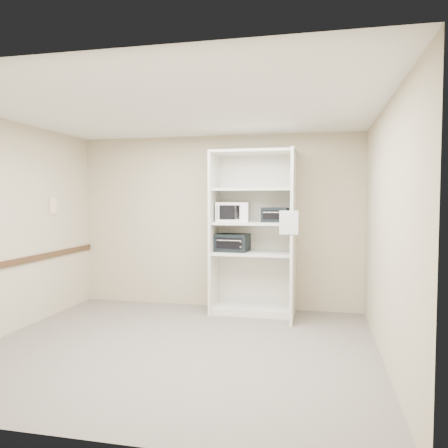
% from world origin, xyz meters
% --- Properties ---
extents(floor, '(4.50, 4.00, 0.01)m').
position_xyz_m(floor, '(0.00, 0.00, 0.00)').
color(floor, '#5E5850').
rests_on(floor, ground).
extents(ceiling, '(4.50, 4.00, 0.01)m').
position_xyz_m(ceiling, '(0.00, 0.00, 2.70)').
color(ceiling, white).
extents(wall_back, '(4.50, 0.02, 2.70)m').
position_xyz_m(wall_back, '(0.00, 2.00, 1.35)').
color(wall_back, '#C9BB92').
rests_on(wall_back, ground).
extents(wall_front, '(4.50, 0.02, 2.70)m').
position_xyz_m(wall_front, '(0.00, -2.00, 1.35)').
color(wall_front, '#C9BB92').
rests_on(wall_front, ground).
extents(wall_left, '(0.02, 4.00, 2.70)m').
position_xyz_m(wall_left, '(-2.25, 0.00, 1.35)').
color(wall_left, '#C9BB92').
rests_on(wall_left, ground).
extents(wall_right, '(0.02, 4.00, 2.70)m').
position_xyz_m(wall_right, '(2.25, 0.00, 1.35)').
color(wall_right, '#C9BB92').
rests_on(wall_right, ground).
extents(shelving_unit, '(1.24, 0.92, 2.42)m').
position_xyz_m(shelving_unit, '(0.67, 1.70, 1.13)').
color(shelving_unit, white).
rests_on(shelving_unit, floor).
extents(microwave, '(0.51, 0.41, 0.29)m').
position_xyz_m(microwave, '(0.31, 1.72, 1.51)').
color(microwave, white).
rests_on(microwave, shelving_unit).
extents(toaster_oven_upper, '(0.39, 0.31, 0.21)m').
position_xyz_m(toaster_oven_upper, '(0.94, 1.71, 1.48)').
color(toaster_oven_upper, black).
rests_on(toaster_oven_upper, shelving_unit).
extents(toaster_oven_lower, '(0.51, 0.40, 0.26)m').
position_xyz_m(toaster_oven_lower, '(0.30, 1.71, 1.05)').
color(toaster_oven_lower, black).
rests_on(toaster_oven_lower, shelving_unit).
extents(paper_sign, '(0.24, 0.02, 0.31)m').
position_xyz_m(paper_sign, '(1.19, 1.07, 1.40)').
color(paper_sign, white).
rests_on(paper_sign, shelving_unit).
extents(chair_rail, '(0.04, 3.98, 0.08)m').
position_xyz_m(chair_rail, '(-2.23, 0.00, 0.90)').
color(chair_rail, '#3F2918').
rests_on(chair_rail, wall_left).
extents(wall_poster, '(0.01, 0.18, 0.25)m').
position_xyz_m(wall_poster, '(-2.24, 1.00, 1.61)').
color(wall_poster, white).
rests_on(wall_poster, wall_left).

